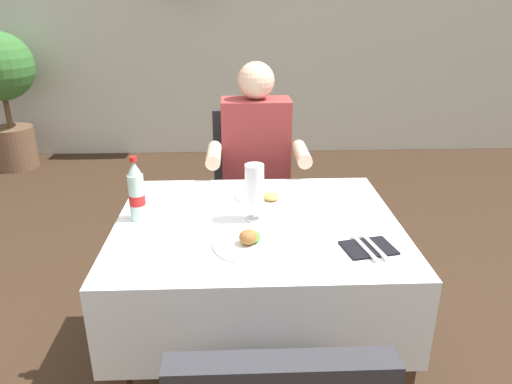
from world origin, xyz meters
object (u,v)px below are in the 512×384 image
chair_far_diner_seat (251,188)px  beer_glass_left (254,192)px  main_dining_table (257,260)px  cola_bottle_primary (137,193)px  napkin_cutlery_set (368,248)px  plate_far_diner (264,194)px  plate_near_camera (248,242)px  potted_plant_corner (2,84)px  seated_diner_far (256,168)px

chair_far_diner_seat → beer_glass_left: bearing=-90.7°
main_dining_table → chair_far_diner_seat: chair_far_diner_seat is taller
chair_far_diner_seat → cola_bottle_primary: bearing=-119.6°
cola_bottle_primary → napkin_cutlery_set: bearing=-18.2°
main_dining_table → napkin_cutlery_set: 0.48m
main_dining_table → plate_far_diner: plate_far_diner is taller
cola_bottle_primary → chair_far_diner_seat: bearing=60.4°
beer_glass_left → plate_near_camera: bearing=-97.9°
potted_plant_corner → cola_bottle_primary: bearing=-58.1°
main_dining_table → beer_glass_left: 0.29m
plate_far_diner → beer_glass_left: beer_glass_left is taller
seated_diner_far → potted_plant_corner: (-2.27, 2.17, 0.10)m
chair_far_diner_seat → seated_diner_far: (0.03, -0.11, 0.16)m
chair_far_diner_seat → seated_diner_far: 0.19m
beer_glass_left → potted_plant_corner: (-2.23, 2.89, -0.05)m
plate_far_diner → napkin_cutlery_set: bearing=-55.2°
beer_glass_left → potted_plant_corner: potted_plant_corner is taller
plate_near_camera → plate_far_diner: 0.45m
plate_far_diner → beer_glass_left: bearing=-102.2°
plate_far_diner → cola_bottle_primary: bearing=-157.6°
chair_far_diner_seat → cola_bottle_primary: cola_bottle_primary is taller
main_dining_table → chair_far_diner_seat: bearing=90.0°
seated_diner_far → plate_far_diner: seated_diner_far is taller
chair_far_diner_seat → cola_bottle_primary: 0.98m
beer_glass_left → potted_plant_corner: size_ratio=0.17×
chair_far_diner_seat → beer_glass_left: 0.89m
plate_near_camera → potted_plant_corner: size_ratio=0.18×
chair_far_diner_seat → napkin_cutlery_set: chair_far_diner_seat is taller
cola_bottle_primary → potted_plant_corner: size_ratio=0.20×
plate_near_camera → potted_plant_corner: potted_plant_corner is taller
main_dining_table → seated_diner_far: size_ratio=0.86×
chair_far_diner_seat → plate_far_diner: bearing=-86.2°
plate_far_diner → cola_bottle_primary: size_ratio=1.00×
plate_near_camera → potted_plant_corner: (-2.21, 3.10, 0.04)m
plate_far_diner → plate_near_camera: bearing=-100.1°
seated_diner_far → cola_bottle_primary: bearing=-124.8°
chair_far_diner_seat → potted_plant_corner: size_ratio=0.75×
chair_far_diner_seat → potted_plant_corner: potted_plant_corner is taller
seated_diner_far → plate_near_camera: (-0.07, -0.94, 0.06)m
main_dining_table → plate_near_camera: bearing=-101.1°
chair_far_diner_seat → beer_glass_left: beer_glass_left is taller
seated_diner_far → cola_bottle_primary: 0.87m
chair_far_diner_seat → napkin_cutlery_set: bearing=-71.0°
seated_diner_far → beer_glass_left: 0.74m
beer_glass_left → potted_plant_corner: 3.65m
plate_near_camera → napkin_cutlery_set: size_ratio=1.20×
main_dining_table → cola_bottle_primary: size_ratio=4.27×
plate_far_diner → seated_diner_far: bearing=91.3°
cola_bottle_primary → main_dining_table: bearing=-4.6°
cola_bottle_primary → potted_plant_corner: bearing=121.9°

